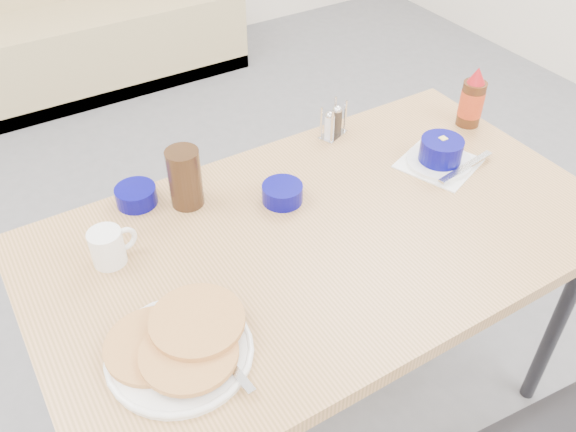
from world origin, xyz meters
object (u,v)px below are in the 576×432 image
amber_tumbler (185,178)px  condiment_caddy (333,124)px  creamer_bowl (136,196)px  booth_bench (66,26)px  dining_table (324,250)px  butter_bowl (282,193)px  grits_setting (441,154)px  coffee_mug (109,246)px  pancake_plate (180,346)px  syrup_bottle (472,100)px

amber_tumbler → condiment_caddy: bearing=7.7°
creamer_bowl → condiment_caddy: (0.60, 0.00, 0.01)m
booth_bench → amber_tumbler: (-0.24, -2.26, 0.49)m
creamer_bowl → dining_table: bearing=-44.4°
butter_bowl → amber_tumbler: bearing=150.6°
creamer_bowl → butter_bowl: size_ratio=0.99×
grits_setting → creamer_bowl: bearing=160.5°
grits_setting → booth_bench: bearing=99.8°
coffee_mug → condiment_caddy: bearing=13.0°
pancake_plate → butter_bowl: bearing=36.2°
grits_setting → syrup_bottle: size_ratio=1.43×
booth_bench → dining_table: bearing=-90.0°
coffee_mug → booth_bench: bearing=78.7°
syrup_bottle → butter_bowl: bearing=-177.9°
coffee_mug → amber_tumbler: (0.24, 0.10, 0.03)m
butter_bowl → amber_tumbler: size_ratio=0.66×
dining_table → amber_tumbler: bearing=130.8°
booth_bench → syrup_bottle: size_ratio=10.28×
grits_setting → amber_tumbler: size_ratio=1.68×
butter_bowl → creamer_bowl: bearing=150.1°
butter_bowl → syrup_bottle: 0.67m
booth_bench → creamer_bowl: 2.26m
creamer_bowl → syrup_bottle: syrup_bottle is taller
syrup_bottle → creamer_bowl: bearing=170.8°
grits_setting → butter_bowl: (-0.45, 0.09, -0.01)m
booth_bench → butter_bowl: 2.42m
booth_bench → amber_tumbler: 2.32m
pancake_plate → condiment_caddy: condiment_caddy is taller
coffee_mug → grits_setting: (0.90, -0.10, -0.01)m
pancake_plate → syrup_bottle: bearing=16.9°
coffee_mug → dining_table: bearing=-20.0°
grits_setting → amber_tumbler: bearing=162.6°
creamer_bowl → amber_tumbler: amber_tumbler is taller
dining_table → creamer_bowl: (-0.35, 0.34, 0.08)m
booth_bench → coffee_mug: (-0.47, -2.36, 0.45)m
creamer_bowl → butter_bowl: same height
booth_bench → syrup_bottle: 2.49m
booth_bench → butter_bowl: (-0.03, -2.38, 0.43)m
coffee_mug → syrup_bottle: size_ratio=0.61×
grits_setting → creamer_bowl: (-0.77, 0.27, -0.01)m
coffee_mug → grits_setting: 0.90m
booth_bench → butter_bowl: bearing=-90.6°
dining_table → coffee_mug: (-0.47, 0.17, 0.11)m
condiment_caddy → grits_setting: bearing=-81.1°
booth_bench → coffee_mug: 2.45m
creamer_bowl → grits_setting: bearing=-19.5°
coffee_mug → amber_tumbler: amber_tumbler is taller
dining_table → syrup_bottle: size_ratio=7.58×
butter_bowl → condiment_caddy: (0.28, 0.18, 0.01)m
coffee_mug → grits_setting: size_ratio=0.43×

